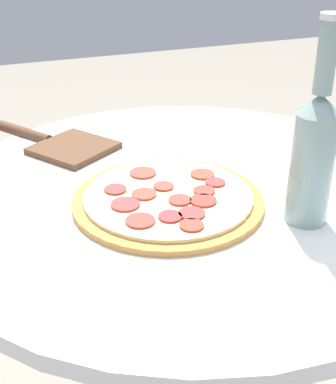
{
  "coord_description": "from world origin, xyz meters",
  "views": [
    {
      "loc": [
        0.31,
        0.72,
        1.15
      ],
      "look_at": [
        0.05,
        0.04,
        0.77
      ],
      "focal_mm": 50.0,
      "sensor_mm": 36.0,
      "label": 1
    }
  ],
  "objects": [
    {
      "name": "beer_bottle",
      "position": [
        -0.12,
        0.16,
        0.86
      ],
      "size": [
        0.06,
        0.06,
        0.29
      ],
      "color": "gray",
      "rests_on": "table"
    },
    {
      "name": "table",
      "position": [
        0.0,
        0.0,
        0.54
      ],
      "size": [
        0.82,
        0.82,
        0.75
      ],
      "color": "white",
      "rests_on": "ground_plane"
    },
    {
      "name": "pizza_paddle",
      "position": [
        0.16,
        -0.24,
        0.76
      ],
      "size": [
        0.22,
        0.27,
        0.02
      ],
      "rotation": [
        0.0,
        0.0,
        -0.99
      ],
      "color": "brown",
      "rests_on": "table"
    },
    {
      "name": "pizza",
      "position": [
        0.05,
        0.04,
        0.76
      ],
      "size": [
        0.3,
        0.3,
        0.02
      ],
      "color": "#B77F3D",
      "rests_on": "table"
    }
  ]
}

